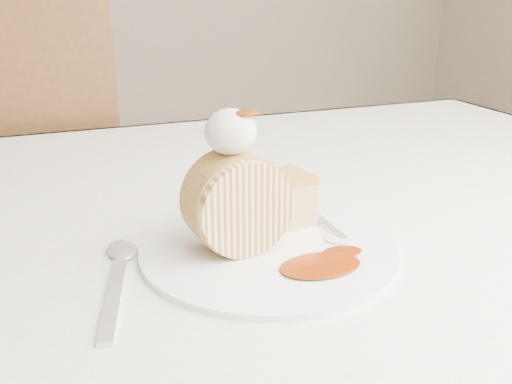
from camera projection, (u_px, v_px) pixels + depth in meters
name	position (u px, v px, depth m)	size (l,w,h in m)	color
table	(241.00, 261.00, 0.76)	(1.40, 0.90, 0.75)	white
chair_far	(10.00, 202.00, 1.24)	(0.47, 0.47, 0.98)	brown
plate	(269.00, 249.00, 0.59)	(0.26, 0.26, 0.01)	white
roulade_slice	(238.00, 203.00, 0.56)	(0.10, 0.10, 0.05)	beige
cake_chunk	(283.00, 202.00, 0.63)	(0.06, 0.05, 0.05)	#BB8647
whipped_cream	(231.00, 132.00, 0.54)	(0.05, 0.05, 0.04)	white
caramel_drizzle	(248.00, 107.00, 0.53)	(0.03, 0.02, 0.01)	#712404
caramel_pool	(320.00, 265.00, 0.54)	(0.08, 0.05, 0.00)	#712404
fork	(320.00, 220.00, 0.64)	(0.02, 0.16, 0.00)	silver
spoon	(114.00, 298.00, 0.50)	(0.03, 0.17, 0.00)	silver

